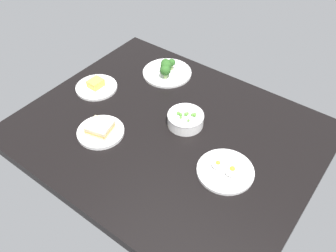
{
  "coord_description": "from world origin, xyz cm",
  "views": [
    {
      "loc": [
        59.39,
        -79.11,
        100.95
      ],
      "look_at": [
        0.0,
        0.0,
        6.0
      ],
      "focal_mm": 38.47,
      "sensor_mm": 36.0,
      "label": 1
    }
  ],
  "objects_px": {
    "plate_eggs": "(226,170)",
    "bowl_peas": "(186,119)",
    "plate_cheese": "(96,86)",
    "plate_broccoli": "(167,71)",
    "plate_sandwich": "(100,131)"
  },
  "relations": [
    {
      "from": "bowl_peas",
      "to": "plate_broccoli",
      "type": "relative_size",
      "value": 0.64
    },
    {
      "from": "plate_eggs",
      "to": "bowl_peas",
      "type": "xyz_separation_m",
      "value": [
        -0.25,
        0.11,
        0.02
      ]
    },
    {
      "from": "plate_cheese",
      "to": "plate_sandwich",
      "type": "bearing_deg",
      "value": -41.68
    },
    {
      "from": "plate_sandwich",
      "to": "plate_broccoli",
      "type": "distance_m",
      "value": 0.46
    },
    {
      "from": "bowl_peas",
      "to": "plate_broccoli",
      "type": "height_order",
      "value": "plate_broccoli"
    },
    {
      "from": "bowl_peas",
      "to": "plate_eggs",
      "type": "bearing_deg",
      "value": -24.94
    },
    {
      "from": "plate_eggs",
      "to": "bowl_peas",
      "type": "height_order",
      "value": "bowl_peas"
    },
    {
      "from": "plate_eggs",
      "to": "plate_cheese",
      "type": "bearing_deg",
      "value": 174.32
    },
    {
      "from": "plate_sandwich",
      "to": "plate_cheese",
      "type": "distance_m",
      "value": 0.28
    },
    {
      "from": "bowl_peas",
      "to": "plate_sandwich",
      "type": "bearing_deg",
      "value": -134.31
    },
    {
      "from": "plate_sandwich",
      "to": "plate_broccoli",
      "type": "bearing_deg",
      "value": 93.51
    },
    {
      "from": "bowl_peas",
      "to": "plate_cheese",
      "type": "distance_m",
      "value": 0.44
    },
    {
      "from": "plate_eggs",
      "to": "plate_broccoli",
      "type": "bearing_deg",
      "value": 146.34
    },
    {
      "from": "plate_broccoli",
      "to": "plate_cheese",
      "type": "bearing_deg",
      "value": -124.45
    },
    {
      "from": "plate_sandwich",
      "to": "plate_eggs",
      "type": "xyz_separation_m",
      "value": [
        0.48,
        0.12,
        -0.0
      ]
    }
  ]
}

